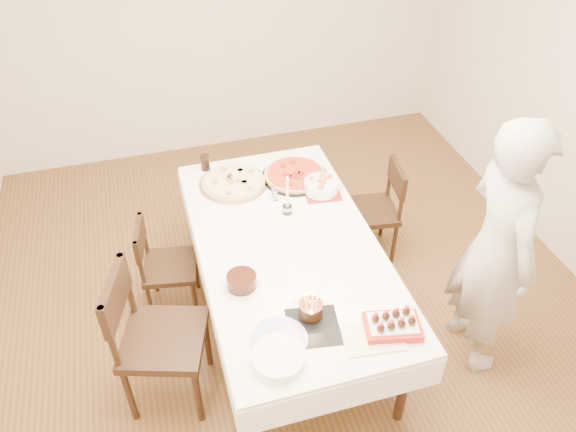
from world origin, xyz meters
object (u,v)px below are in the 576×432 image
object	(u,v)px
pizza_white	(234,182)
strawberry_box	(393,325)
chair_left_savory	(170,267)
pizza_pepperoni	(295,175)
person	(497,250)
birthday_cake	(311,305)
taper_candle	(287,195)
chair_left_dessert	(164,339)
chair_right_savory	(371,211)
dining_table	(288,284)
pasta_bowl	(321,186)
cola_glass	(205,162)
layer_cake	(242,282)

from	to	relation	value
pizza_white	strawberry_box	distance (m)	1.66
chair_left_savory	pizza_pepperoni	distance (m)	1.13
person	pizza_white	distance (m)	1.87
chair_left_savory	birthday_cake	distance (m)	1.29
person	taper_candle	bearing A→B (deg)	52.90
chair_left_dessert	pizza_white	distance (m)	1.30
pizza_pepperoni	pizza_white	bearing A→B (deg)	175.51
chair_right_savory	pizza_white	size ratio (longest dim) A/B	1.63
dining_table	taper_candle	distance (m)	0.62
chair_left_savory	pizza_white	xyz separation A→B (m)	(0.56, 0.36, 0.38)
dining_table	pasta_bowl	world-z (taller)	pasta_bowl
dining_table	taper_candle	bearing A→B (deg)	74.58
pasta_bowl	chair_left_savory	bearing A→B (deg)	-175.10
pizza_pepperoni	cola_glass	bearing A→B (deg)	155.34
pasta_bowl	layer_cake	xyz separation A→B (m)	(-0.76, -0.76, -0.00)
chair_left_savory	pizza_white	world-z (taller)	pizza_white
chair_left_dessert	taper_candle	bearing A→B (deg)	-127.88
pizza_white	pizza_pepperoni	size ratio (longest dim) A/B	1.03
layer_cake	dining_table	bearing A→B (deg)	37.83
pasta_bowl	strawberry_box	distance (m)	1.31
pizza_pepperoni	layer_cake	world-z (taller)	layer_cake
dining_table	pizza_white	bearing A→B (deg)	105.46
pizza_white	birthday_cake	world-z (taller)	birthday_cake
chair_left_dessert	strawberry_box	bearing A→B (deg)	176.22
chair_right_savory	taper_candle	bearing A→B (deg)	-155.30
pasta_bowl	chair_right_savory	bearing A→B (deg)	7.34
cola_glass	chair_left_savory	bearing A→B (deg)	-122.97
dining_table	pasta_bowl	bearing A→B (deg)	50.83
birthday_cake	pizza_white	bearing A→B (deg)	96.83
person	taper_candle	size ratio (longest dim) A/B	5.67
chair_left_dessert	pizza_white	size ratio (longest dim) A/B	2.01
chair_right_savory	pizza_pepperoni	size ratio (longest dim) A/B	1.67
pasta_bowl	strawberry_box	world-z (taller)	pasta_bowl
chair_left_savory	taper_candle	size ratio (longest dim) A/B	2.47
taper_candle	layer_cake	world-z (taller)	taper_candle
chair_left_dessert	strawberry_box	size ratio (longest dim) A/B	3.39
chair_left_dessert	chair_right_savory	bearing A→B (deg)	-135.07
pizza_white	pizza_pepperoni	world-z (taller)	same
pasta_bowl	layer_cake	size ratio (longest dim) A/B	1.10
birthday_cake	person	bearing A→B (deg)	2.01
cola_glass	pizza_pepperoni	bearing A→B (deg)	-24.66
cola_glass	birthday_cake	distance (m)	1.62
person	pizza_white	size ratio (longest dim) A/B	3.53
person	birthday_cake	world-z (taller)	person
pizza_white	cola_glass	size ratio (longest dim) A/B	4.08
person	birthday_cake	xyz separation A→B (m)	(-1.19, -0.04, -0.07)
person	cola_glass	bearing A→B (deg)	46.69
cola_glass	pasta_bowl	bearing A→B (deg)	-33.97
layer_cake	taper_candle	bearing A→B (deg)	52.68
layer_cake	pasta_bowl	bearing A→B (deg)	45.23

